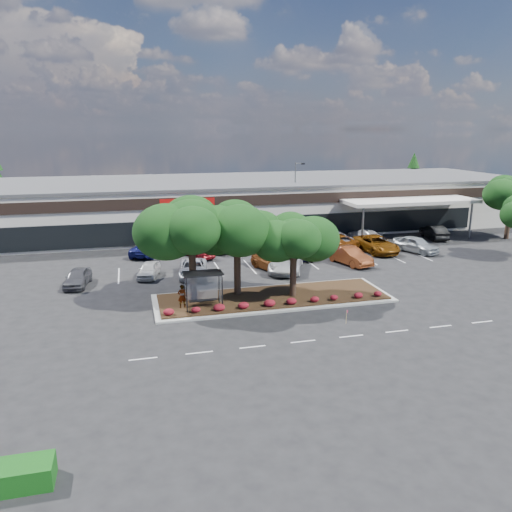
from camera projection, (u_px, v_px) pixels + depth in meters
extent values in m
plane|color=black|center=(316.00, 315.00, 34.89)|extent=(160.00, 160.00, 0.00)
cube|color=silver|center=(224.00, 204.00, 66.06)|extent=(80.00, 20.00, 6.00)
cube|color=#4C4C4E|center=(224.00, 181.00, 65.30)|extent=(80.40, 20.40, 0.30)
cube|color=black|center=(241.00, 201.00, 56.19)|extent=(80.00, 0.25, 1.20)
cube|color=black|center=(241.00, 229.00, 56.98)|extent=(60.00, 0.18, 2.60)
cube|color=#B90F0D|center=(187.00, 203.00, 54.67)|extent=(6.00, 0.12, 1.00)
cube|color=silver|center=(410.00, 201.00, 58.81)|extent=(16.00, 5.00, 0.40)
cylinder|color=slate|center=(363.00, 226.00, 55.81)|extent=(0.24, 0.24, 4.20)
cylinder|color=slate|center=(471.00, 221.00, 59.19)|extent=(0.24, 0.24, 4.20)
cube|color=#AAAAA4|center=(273.00, 298.00, 38.15)|extent=(18.00, 6.00, 0.15)
cube|color=#3B2815|center=(273.00, 297.00, 38.12)|extent=(17.20, 5.20, 0.12)
cube|color=silver|center=(143.00, 359.00, 28.24)|extent=(1.60, 0.12, 0.01)
cube|color=silver|center=(199.00, 353.00, 29.01)|extent=(1.60, 0.12, 0.01)
cube|color=silver|center=(253.00, 347.00, 29.79)|extent=(1.60, 0.12, 0.01)
cube|color=silver|center=(303.00, 341.00, 30.56)|extent=(1.60, 0.12, 0.01)
cube|color=silver|center=(351.00, 336.00, 31.33)|extent=(1.60, 0.12, 0.01)
cube|color=silver|center=(397.00, 331.00, 32.10)|extent=(1.60, 0.12, 0.01)
cube|color=silver|center=(441.00, 326.00, 32.88)|extent=(1.60, 0.12, 0.01)
cube|color=silver|center=(482.00, 322.00, 33.65)|extent=(1.60, 0.12, 0.01)
cube|color=silver|center=(83.00, 278.00, 43.58)|extent=(0.12, 5.00, 0.01)
cube|color=silver|center=(119.00, 276.00, 44.31)|extent=(0.12, 5.00, 0.01)
cube|color=silver|center=(153.00, 273.00, 45.03)|extent=(0.12, 5.00, 0.01)
cube|color=silver|center=(186.00, 271.00, 45.75)|extent=(0.12, 5.00, 0.01)
cube|color=silver|center=(219.00, 269.00, 46.48)|extent=(0.12, 5.00, 0.01)
cube|color=silver|center=(250.00, 267.00, 47.20)|extent=(0.12, 5.00, 0.01)
cube|color=silver|center=(280.00, 264.00, 47.92)|extent=(0.12, 5.00, 0.01)
cube|color=silver|center=(309.00, 262.00, 48.65)|extent=(0.12, 5.00, 0.01)
cube|color=silver|center=(338.00, 261.00, 49.37)|extent=(0.12, 5.00, 0.01)
cube|color=silver|center=(366.00, 259.00, 50.10)|extent=(0.12, 5.00, 0.01)
cube|color=silver|center=(392.00, 257.00, 50.82)|extent=(0.12, 5.00, 0.01)
cube|color=silver|center=(419.00, 255.00, 51.54)|extent=(0.12, 5.00, 0.01)
cylinder|color=black|center=(185.00, 289.00, 35.65)|extent=(0.08, 0.08, 2.50)
cylinder|color=black|center=(219.00, 287.00, 36.25)|extent=(0.08, 0.08, 2.50)
cylinder|color=black|center=(187.00, 295.00, 34.43)|extent=(0.08, 0.08, 2.50)
cylinder|color=black|center=(222.00, 292.00, 35.03)|extent=(0.08, 0.08, 2.50)
cube|color=black|center=(203.00, 273.00, 35.02)|extent=(2.75, 1.55, 0.10)
cube|color=silver|center=(202.00, 286.00, 35.92)|extent=(2.30, 0.03, 2.00)
cube|color=black|center=(203.00, 300.00, 35.77)|extent=(2.00, 0.35, 0.06)
cone|color=#10360E|center=(413.00, 179.00, 83.28)|extent=(3.96, 3.96, 9.00)
imported|color=#594C47|center=(182.00, 296.00, 35.40)|extent=(0.68, 0.50, 1.71)
cube|color=#AAAAA4|center=(294.00, 231.00, 63.02)|extent=(0.50, 0.50, 0.40)
cylinder|color=slate|center=(295.00, 196.00, 61.94)|extent=(0.14, 0.14, 8.33)
cube|color=slate|center=(299.00, 163.00, 60.89)|extent=(0.92, 0.54, 0.14)
cube|color=black|center=(303.00, 164.00, 60.84)|extent=(0.53, 0.45, 0.18)
cube|color=tan|center=(346.00, 317.00, 33.26)|extent=(0.03, 0.03, 0.93)
cube|color=#EF3F7D|center=(347.00, 311.00, 33.17)|extent=(0.02, 0.14, 0.18)
imported|color=#4F4F55|center=(78.00, 278.00, 41.23)|extent=(2.34, 4.46, 1.45)
imported|color=silver|center=(149.00, 270.00, 43.73)|extent=(2.54, 4.16, 1.32)
imported|color=#B9BDC5|center=(193.00, 268.00, 43.91)|extent=(3.17, 5.53, 1.45)
imported|color=brown|center=(273.00, 262.00, 45.92)|extent=(3.77, 5.45, 1.47)
imported|color=silver|center=(286.00, 262.00, 45.58)|extent=(4.99, 6.66, 1.68)
imported|color=#0F0C5C|center=(304.00, 250.00, 50.37)|extent=(2.96, 5.08, 1.63)
imported|color=#672D13|center=(349.00, 256.00, 47.86)|extent=(3.15, 5.42, 1.69)
imported|color=#6F3B0A|center=(376.00, 244.00, 52.63)|extent=(3.21, 6.31, 1.71)
imported|color=#9CA3A8|center=(416.00, 244.00, 52.50)|extent=(3.78, 5.37, 1.70)
imported|color=navy|center=(147.00, 248.00, 51.32)|extent=(4.18, 5.90, 1.49)
imported|color=maroon|center=(200.00, 251.00, 50.42)|extent=(3.02, 4.35, 1.37)
imported|color=maroon|center=(178.00, 242.00, 53.96)|extent=(3.19, 5.80, 1.59)
imported|color=navy|center=(221.00, 244.00, 53.27)|extent=(3.28, 5.44, 1.47)
imported|color=#1C572B|center=(295.00, 244.00, 52.67)|extent=(3.28, 5.93, 1.63)
imported|color=slate|center=(331.00, 238.00, 55.45)|extent=(3.95, 6.56, 1.71)
imported|color=#632E09|center=(335.00, 241.00, 54.27)|extent=(4.41, 6.15, 1.56)
imported|color=#BEBEBE|center=(364.00, 235.00, 58.00)|extent=(3.17, 5.06, 1.37)
imported|color=black|center=(434.00, 232.00, 59.03)|extent=(2.58, 5.17, 1.63)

